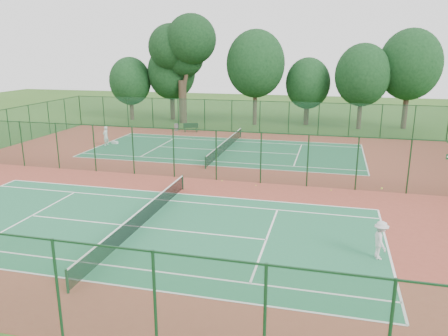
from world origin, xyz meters
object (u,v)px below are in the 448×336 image
(player_far, at_px, (106,136))
(trash_bin, at_px, (176,127))
(big_tree, at_px, (183,47))
(bench, at_px, (191,127))
(player_near, at_px, (380,240))
(kit_bag, at_px, (115,142))

(player_far, relative_size, trash_bin, 2.30)
(player_far, height_order, big_tree, big_tree)
(player_far, xyz_separation_m, bench, (5.50, 8.65, -0.40))
(player_near, distance_m, trash_bin, 32.97)
(bench, xyz_separation_m, kit_bag, (-5.12, -7.72, -0.39))
(player_near, relative_size, player_far, 0.94)
(bench, relative_size, big_tree, 0.13)
(player_near, height_order, trash_bin, player_near)
(player_far, bearing_deg, trash_bin, 166.59)
(trash_bin, height_order, big_tree, big_tree)
(player_near, relative_size, kit_bag, 2.47)
(bench, bearing_deg, player_near, -74.36)
(player_near, relative_size, big_tree, 0.13)
(trash_bin, relative_size, bench, 0.47)
(player_near, bearing_deg, player_far, 39.16)
(player_near, distance_m, bench, 31.75)
(big_tree, bearing_deg, trash_bin, -79.74)
(bench, distance_m, kit_bag, 9.27)
(kit_bag, distance_m, big_tree, 16.55)
(player_far, height_order, kit_bag, player_far)
(player_near, bearing_deg, bench, 20.43)
(player_far, distance_m, kit_bag, 1.27)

